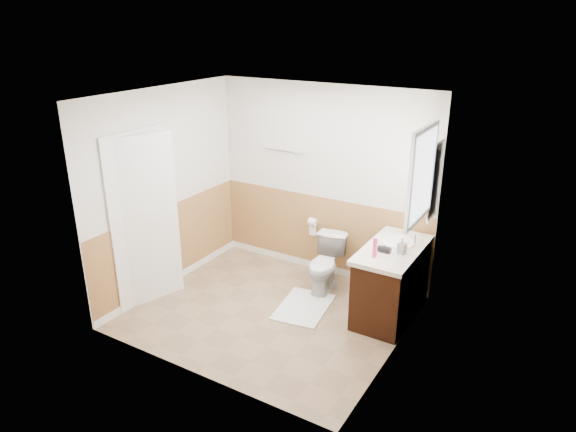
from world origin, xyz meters
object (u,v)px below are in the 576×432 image
Objects in this scene: toilet at (325,264)px; soap_dispenser at (402,246)px; bath_mat at (304,307)px; vanity_cabinet at (391,284)px; lotion_bottle at (375,247)px.

soap_dispenser is (1.04, -0.26, 0.60)m from toilet.
soap_dispenser is (1.04, 0.28, 0.93)m from bath_mat.
vanity_cabinet reaches higher than toilet.
vanity_cabinet is at bearing 72.99° from lotion_bottle.
bath_mat is at bearing -176.10° from lotion_bottle.
lotion_bottle is at bearing -107.01° from vanity_cabinet.
toilet reaches higher than bath_mat.
soap_dispenser reaches higher than bath_mat.
vanity_cabinet is at bearing 140.01° from soap_dispenser.
lotion_bottle is (0.82, 0.06, 0.95)m from bath_mat.
lotion_bottle reaches higher than toilet.
toilet is 3.11× the size of lotion_bottle.
toilet is 0.94m from vanity_cabinet.
lotion_bottle reaches higher than soap_dispenser.
toilet is 1.23m from soap_dispenser.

